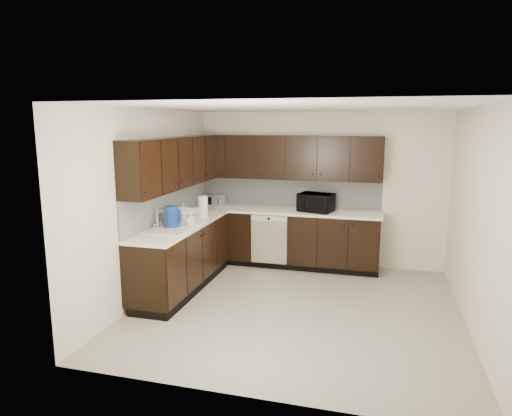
{
  "coord_description": "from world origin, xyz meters",
  "views": [
    {
      "loc": [
        0.94,
        -5.41,
        2.32
      ],
      "look_at": [
        -0.69,
        0.6,
        1.15
      ],
      "focal_mm": 32.0,
      "sensor_mm": 36.0,
      "label": 1
    }
  ],
  "objects_px": {
    "toaster_oven": "(214,200)",
    "blue_pitcher": "(172,217)",
    "microwave": "(316,203)",
    "storage_bin": "(180,217)",
    "sink": "(172,233)"
  },
  "relations": [
    {
      "from": "sink",
      "to": "toaster_oven",
      "type": "relative_size",
      "value": 2.69
    },
    {
      "from": "blue_pitcher",
      "to": "toaster_oven",
      "type": "bearing_deg",
      "value": 79.1
    },
    {
      "from": "microwave",
      "to": "toaster_oven",
      "type": "distance_m",
      "value": 1.75
    },
    {
      "from": "toaster_oven",
      "to": "blue_pitcher",
      "type": "relative_size",
      "value": 1.02
    },
    {
      "from": "toaster_oven",
      "to": "storage_bin",
      "type": "relative_size",
      "value": 0.65
    },
    {
      "from": "sink",
      "to": "toaster_oven",
      "type": "height_order",
      "value": "sink"
    },
    {
      "from": "microwave",
      "to": "blue_pitcher",
      "type": "distance_m",
      "value": 2.36
    },
    {
      "from": "sink",
      "to": "storage_bin",
      "type": "distance_m",
      "value": 0.36
    },
    {
      "from": "toaster_oven",
      "to": "blue_pitcher",
      "type": "height_order",
      "value": "blue_pitcher"
    },
    {
      "from": "storage_bin",
      "to": "blue_pitcher",
      "type": "bearing_deg",
      "value": -86.72
    },
    {
      "from": "sink",
      "to": "blue_pitcher",
      "type": "relative_size",
      "value": 2.76
    },
    {
      "from": "toaster_oven",
      "to": "storage_bin",
      "type": "distance_m",
      "value": 1.44
    },
    {
      "from": "microwave",
      "to": "toaster_oven",
      "type": "bearing_deg",
      "value": -167.33
    },
    {
      "from": "toaster_oven",
      "to": "blue_pitcher",
      "type": "bearing_deg",
      "value": -66.01
    },
    {
      "from": "sink",
      "to": "storage_bin",
      "type": "bearing_deg",
      "value": 95.29
    }
  ]
}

